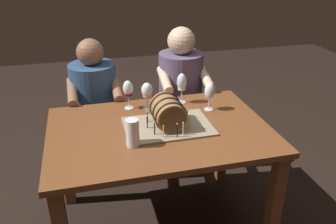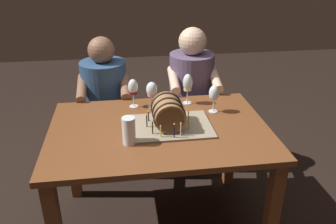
% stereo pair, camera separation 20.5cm
% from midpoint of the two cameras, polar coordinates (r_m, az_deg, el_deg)
% --- Properties ---
extents(ground_plane, '(8.00, 8.00, 0.00)m').
position_cam_midpoint_polar(ground_plane, '(2.53, -3.67, -17.84)').
color(ground_plane, black).
extents(dining_table, '(1.31, 0.91, 0.75)m').
position_cam_midpoint_polar(dining_table, '(2.14, -4.15, -5.36)').
color(dining_table, brown).
rests_on(dining_table, ground).
extents(barrel_cake, '(0.52, 0.36, 0.20)m').
position_cam_midpoint_polar(barrel_cake, '(2.06, -2.85, -0.55)').
color(barrel_cake, gray).
rests_on(barrel_cake, dining_table).
extents(wine_glass_white, '(0.07, 0.07, 0.21)m').
position_cam_midpoint_polar(wine_glass_white, '(2.37, -0.22, 4.67)').
color(wine_glass_white, white).
rests_on(wine_glass_white, dining_table).
extents(wine_glass_empty, '(0.07, 0.07, 0.18)m').
position_cam_midpoint_polar(wine_glass_empty, '(2.27, 4.29, 3.23)').
color(wine_glass_empty, white).
rests_on(wine_glass_empty, dining_table).
extents(wine_glass_rose, '(0.07, 0.07, 0.18)m').
position_cam_midpoint_polar(wine_glass_rose, '(2.30, -6.03, 3.37)').
color(wine_glass_rose, white).
rests_on(wine_glass_rose, dining_table).
extents(wine_glass_red, '(0.07, 0.07, 0.20)m').
position_cam_midpoint_polar(wine_glass_red, '(2.31, -9.12, 3.57)').
color(wine_glass_red, white).
rests_on(wine_glass_red, dining_table).
extents(beer_pint, '(0.07, 0.07, 0.16)m').
position_cam_midpoint_polar(beer_pint, '(1.89, -8.91, -3.71)').
color(beer_pint, white).
rests_on(beer_pint, dining_table).
extents(person_seated_left, '(0.39, 0.47, 1.14)m').
position_cam_midpoint_polar(person_seated_left, '(2.80, -13.72, -0.62)').
color(person_seated_left, '#1B2D46').
rests_on(person_seated_left, ground).
extents(person_seated_right, '(0.40, 0.48, 1.19)m').
position_cam_midpoint_polar(person_seated_right, '(2.87, -0.00, 1.35)').
color(person_seated_right, '#372D40').
rests_on(person_seated_right, ground).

